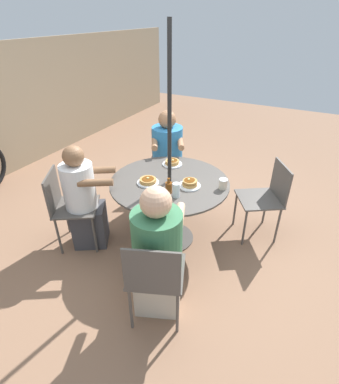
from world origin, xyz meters
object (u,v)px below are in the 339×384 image
patio_table (169,193)px  coffee_cup (223,184)px  diner_south (84,201)px  pancake_plate_c (190,184)px  syrup_bottle (169,187)px  diner_east (167,161)px  patio_chair_west (155,275)px  diner_west (158,256)px  patio_chair_east (167,158)px  patio_chair_south (68,204)px  patio_chair_north (267,195)px  drinking_glass_a (176,190)px  pancake_plate_b (148,181)px  pancake_plate_a (172,163)px

patio_table → coffee_cup: size_ratio=11.98×
diner_south → pancake_plate_c: diner_south is taller
patio_table → syrup_bottle: size_ratio=7.80×
diner_east → diner_south: diner_east is taller
patio_chair_west → diner_east: bearing=93.5°
patio_table → diner_west: bearing=-158.5°
diner_south → patio_chair_west: size_ratio=1.32×
patio_table → pancake_plate_c: bearing=-89.3°
diner_east → diner_south: bearing=46.0°
pancake_plate_c → syrup_bottle: bearing=148.2°
patio_table → patio_chair_east: bearing=29.3°
diner_west → pancake_plate_c: bearing=75.5°
patio_chair_south → syrup_bottle: (0.34, -0.97, 0.28)m
patio_chair_south → diner_west: 1.22m
patio_chair_north → diner_south: bearing=89.5°
patio_chair_north → syrup_bottle: size_ratio=5.56×
diner_south → patio_chair_east: bearing=138.7°
patio_chair_east → patio_chair_west: (-1.86, -0.88, 0.00)m
diner_west → drinking_glass_a: bearing=81.3°
patio_chair_north → pancake_plate_c: 0.89m
patio_chair_west → pancake_plate_b: size_ratio=3.91×
diner_east → coffee_cup: (-0.64, -0.93, 0.24)m
pancake_plate_b → syrup_bottle: size_ratio=1.42×
diner_west → pancake_plate_b: diner_west is taller
syrup_bottle → pancake_plate_a: bearing=24.0°
patio_chair_south → pancake_plate_b: size_ratio=3.91×
diner_south → coffee_cup: size_ratio=11.29×
patio_chair_north → pancake_plate_c: size_ratio=3.91×
patio_chair_east → pancake_plate_c: (-0.90, -0.72, 0.25)m
patio_chair_west → coffee_cup: size_ratio=8.53×
patio_chair_west → pancake_plate_b: (0.83, 0.55, 0.24)m
patio_chair_south → patio_chair_west: 1.32m
patio_chair_west → pancake_plate_b: patio_chair_west is taller
diner_east → coffee_cup: bearing=116.2°
pancake_plate_c → coffee_cup: (0.11, -0.29, 0.02)m
patio_chair_south → pancake_plate_a: 1.17m
syrup_bottle → drinking_glass_a: (-0.03, -0.09, 0.01)m
patio_chair_north → syrup_bottle: 1.11m
patio_chair_east → coffee_cup: size_ratio=8.53×
patio_chair_north → diner_west: (-1.36, 0.55, 0.03)m
syrup_bottle → patio_chair_west: bearing=-159.6°
coffee_cup → pancake_plate_a: bearing=70.3°
pancake_plate_b → pancake_plate_c: pancake_plate_c is taller
diner_south → syrup_bottle: bearing=75.5°
patio_chair_south → diner_west: bearing=46.0°
diner_east → patio_chair_south: (-1.29, 0.46, -0.03)m
pancake_plate_a → diner_south: bearing=143.5°
diner_east → diner_west: diner_east is taller
patio_chair_west → drinking_glass_a: drinking_glass_a is taller
patio_table → diner_west: diner_west is taller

